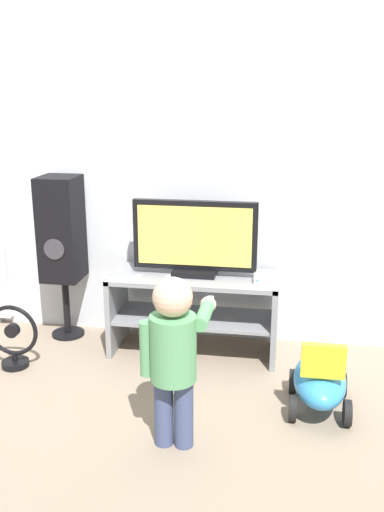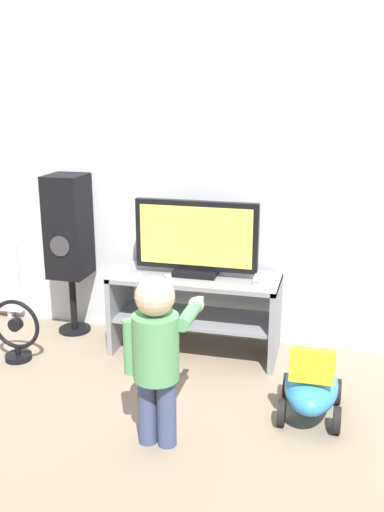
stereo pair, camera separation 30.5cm
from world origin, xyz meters
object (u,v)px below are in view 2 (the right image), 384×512
at_px(television, 196,239).
at_px(floor_fan, 16,333).
at_px(remote_primary, 138,278).
at_px(child, 157,348).
at_px(ride_on_toy, 311,386).
at_px(game_console, 258,278).
at_px(remote_secondary, 169,279).
at_px(speaker_tower, 69,230).

xyz_separation_m(television, floor_fan, (-1.13, -0.45, -0.61)).
bearing_deg(floor_fan, remote_primary, 18.65).
relative_size(child, ride_on_toy, 1.61).
bearing_deg(ride_on_toy, game_console, 123.32).
bearing_deg(remote_secondary, speaker_tower, 162.97).
relative_size(child, speaker_tower, 0.76).
bearing_deg(ride_on_toy, remote_secondary, 153.39).
distance_m(remote_primary, ride_on_toy, 1.33).
bearing_deg(television, speaker_tower, 174.68).
bearing_deg(television, remote_secondary, -130.96).
bearing_deg(remote_primary, television, 28.13).
height_order(television, child, television).
bearing_deg(game_console, television, 174.28).
height_order(television, remote_primary, television).
relative_size(speaker_tower, ride_on_toy, 2.10).
bearing_deg(child, game_console, 71.93).
xyz_separation_m(game_console, child, (-0.35, -1.07, -0.04)).
distance_m(game_console, speaker_tower, 1.43).
height_order(game_console, speaker_tower, speaker_tower).
distance_m(speaker_tower, floor_fan, 0.82).
bearing_deg(game_console, speaker_tower, 174.56).
xyz_separation_m(remote_secondary, ride_on_toy, (0.97, -0.49, -0.39)).
bearing_deg(ride_on_toy, television, 141.82).
relative_size(game_console, speaker_tower, 0.14).
distance_m(remote_primary, child, 1.02).
bearing_deg(remote_secondary, child, -76.93).
distance_m(game_console, floor_fan, 1.66).
xyz_separation_m(television, child, (0.08, -1.12, -0.27)).
bearing_deg(speaker_tower, television, -5.32).
bearing_deg(floor_fan, game_console, 14.70).
relative_size(television, ride_on_toy, 1.48).
bearing_deg(game_console, floor_fan, -165.30).
bearing_deg(floor_fan, speaker_tower, 73.89).
xyz_separation_m(child, speaker_tower, (-1.05, 1.21, 0.26)).
height_order(game_console, remote_primary, game_console).
relative_size(remote_secondary, speaker_tower, 0.11).
bearing_deg(floor_fan, child, -28.68).
distance_m(television, game_console, 0.49).
distance_m(remote_secondary, ride_on_toy, 1.15).
relative_size(game_console, remote_primary, 1.30).
xyz_separation_m(remote_secondary, speaker_tower, (-0.83, 0.26, 0.22)).
bearing_deg(ride_on_toy, remote_primary, 158.66).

